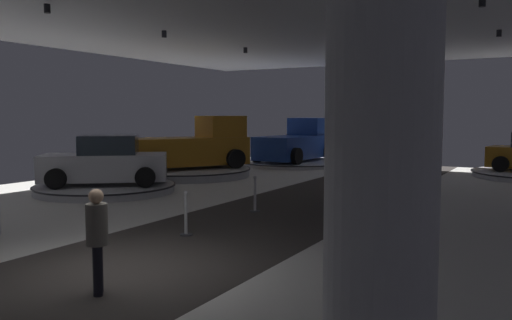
# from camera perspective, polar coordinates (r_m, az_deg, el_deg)

# --- Properties ---
(ground) EXTENTS (24.00, 44.00, 0.06)m
(ground) POSITION_cam_1_polar(r_m,az_deg,el_deg) (9.44, -14.97, -11.83)
(ground) COLOR silver
(column_right) EXTENTS (1.23, 1.23, 5.50)m
(column_right) POSITION_cam_1_polar(r_m,az_deg,el_deg) (5.76, 13.71, 5.58)
(column_right) COLOR #ADADB2
(column_right) RESTS_ON ground
(display_platform_far_left) EXTENTS (5.68, 5.68, 0.34)m
(display_platform_far_left) POSITION_cam_1_polar(r_m,az_deg,el_deg) (23.16, -7.64, -1.27)
(display_platform_far_left) COLOR #B7B7BC
(display_platform_far_left) RESTS_ON ground
(pickup_truck_far_left) EXTENTS (4.53, 5.65, 2.30)m
(pickup_truck_far_left) POSITION_cam_1_polar(r_m,az_deg,el_deg) (23.20, -6.94, 1.45)
(pickup_truck_far_left) COLOR #B77519
(pickup_truck_far_left) RESTS_ON display_platform_far_left
(display_platform_mid_left) EXTENTS (4.83, 4.83, 0.27)m
(display_platform_mid_left) POSITION_cam_1_polar(r_m,az_deg,el_deg) (18.87, -16.17, -2.94)
(display_platform_mid_left) COLOR #B7B7BC
(display_platform_mid_left) RESTS_ON ground
(display_car_mid_left) EXTENTS (4.41, 4.02, 1.71)m
(display_car_mid_left) POSITION_cam_1_polar(r_m,az_deg,el_deg) (18.77, -16.14, -0.27)
(display_car_mid_left) COLOR silver
(display_car_mid_left) RESTS_ON display_platform_mid_left
(display_platform_deep_left) EXTENTS (5.94, 5.94, 0.22)m
(display_platform_deep_left) POSITION_cam_1_polar(r_m,az_deg,el_deg) (28.14, 4.20, -0.28)
(display_platform_deep_left) COLOR silver
(display_platform_deep_left) RESTS_ON ground
(pickup_truck_deep_left) EXTENTS (2.91, 5.42, 2.30)m
(pickup_truck_deep_left) POSITION_cam_1_polar(r_m,az_deg,el_deg) (28.34, 4.53, 1.85)
(pickup_truck_deep_left) COLOR navy
(pickup_truck_deep_left) RESTS_ON display_platform_deep_left
(visitor_walking_near) EXTENTS (0.32, 0.32, 1.59)m
(visitor_walking_near) POSITION_cam_1_polar(r_m,az_deg,el_deg) (8.13, -17.02, -7.82)
(visitor_walking_near) COLOR black
(visitor_walking_near) RESTS_ON ground
(stanchion_a) EXTENTS (0.28, 0.28, 1.01)m
(stanchion_a) POSITION_cam_1_polar(r_m,az_deg,el_deg) (14.41, -0.11, -4.25)
(stanchion_a) COLOR #333338
(stanchion_a) RESTS_ON ground
(stanchion_b) EXTENTS (0.28, 0.28, 1.01)m
(stanchion_b) POSITION_cam_1_polar(r_m,az_deg,el_deg) (11.72, -7.69, -6.43)
(stanchion_b) COLOR #333338
(stanchion_b) RESTS_ON ground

